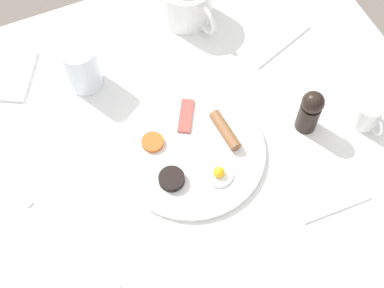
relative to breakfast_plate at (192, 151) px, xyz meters
The scene contains 10 objects.
ground_plane 0.74m from the breakfast_plate, 151.66° to the left, with size 8.00×8.00×0.00m, color #70665B.
table 0.08m from the breakfast_plate, 151.66° to the left, with size 0.99×1.09×0.73m.
breakfast_plate is the anchor object (origin of this frame).
teapot_far 0.38m from the breakfast_plate, 158.07° to the left, with size 0.22×0.13×0.13m.
water_glass_tall 0.31m from the breakfast_plate, 150.87° to the right, with size 0.08×0.08×0.12m.
creamer_jug 0.38m from the breakfast_plate, 77.94° to the left, with size 0.09×0.06×0.07m.
salt_grinder 0.26m from the breakfast_plate, 81.43° to the left, with size 0.05×0.05×0.12m.
napkin_folded 0.47m from the breakfast_plate, 139.21° to the right, with size 0.18×0.16×0.01m.
spoon_for_tea 0.32m from the breakfast_plate, 42.73° to the left, with size 0.02×0.15×0.00m.
fork_spare 0.36m from the breakfast_plate, 119.13° to the left, with size 0.07×0.18×0.00m.
Camera 1 is at (0.49, -0.22, 1.73)m, focal length 50.00 mm.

